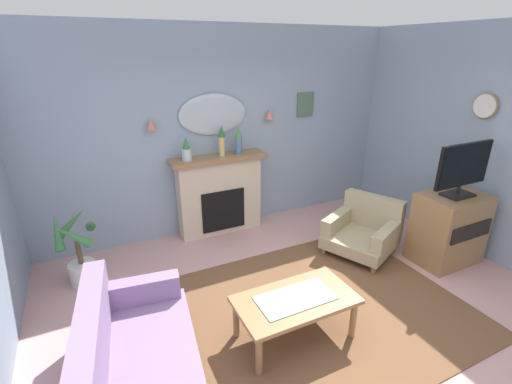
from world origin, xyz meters
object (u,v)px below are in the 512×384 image
mantel_vase_centre (222,139)px  tv_flatscreen (463,168)px  fireplace (220,195)px  floral_couch (129,363)px  potted_plant_corner_palm (79,253)px  mantel_vase_right (186,150)px  armchair_in_corner (364,229)px  framed_picture (305,104)px  coffee_table (295,303)px  mantel_vase_left (239,140)px  wall_mirror (213,114)px  tv_cabinet (448,228)px  wall_sconce_left (151,124)px  wall_sconce_right (270,114)px  wall_clock (485,106)px

mantel_vase_centre → tv_flatscreen: (2.24, -2.01, -0.15)m
fireplace → floral_couch: size_ratio=0.75×
potted_plant_corner_palm → mantel_vase_right: bearing=19.0°
armchair_in_corner → tv_flatscreen: size_ratio=1.28×
framed_picture → coffee_table: (-1.65, -2.48, -1.37)m
mantel_vase_left → wall_mirror: wall_mirror is taller
coffee_table → tv_cabinet: bearing=7.3°
fireplace → floral_couch: (-1.61, -2.30, -0.25)m
framed_picture → tv_cabinet: (0.79, -2.17, -1.30)m
wall_mirror → framed_picture: (1.50, 0.01, 0.04)m
floral_couch → wall_sconce_left: bearing=72.4°
coffee_table → framed_picture: bearing=56.4°
wall_sconce_left → wall_sconce_right: 1.70m
floral_couch → wall_mirror: bearing=56.6°
wall_clock → floral_couch: wall_clock is taller
mantel_vase_centre → tv_cabinet: mantel_vase_centre is taller
framed_picture → armchair_in_corner: 2.10m
mantel_vase_centre → wall_sconce_right: bearing=8.5°
wall_mirror → coffee_table: 2.81m
mantel_vase_left → wall_mirror: 0.49m
mantel_vase_right → mantel_vase_left: (0.75, 0.00, 0.05)m
wall_sconce_left → floral_couch: (-0.76, -2.39, -1.34)m
coffee_table → wall_clock: bearing=10.1°
mantel_vase_left → potted_plant_corner_palm: bearing=-167.2°
tv_flatscreen → armchair_in_corner: bearing=138.8°
wall_sconce_left → wall_sconce_right: same height
wall_sconce_right → framed_picture: size_ratio=0.39×
armchair_in_corner → floral_couch: bearing=-163.5°
mantel_vase_centre → potted_plant_corner_palm: (-1.96, -0.50, -1.00)m
armchair_in_corner → tv_cabinet: 1.01m
mantel_vase_right → coffee_table: mantel_vase_right is taller
mantel_vase_centre → mantel_vase_right: bearing=180.0°
coffee_table → mantel_vase_left: bearing=79.0°
wall_mirror → floral_couch: size_ratio=0.53×
mantel_vase_right → coffee_table: size_ratio=0.29×
fireplace → wall_sconce_right: bearing=6.2°
floral_couch → potted_plant_corner_palm: (-0.30, 1.77, 0.08)m
wall_sconce_left → tv_cabinet: 3.97m
wall_sconce_right → framed_picture: bearing=5.3°
mantel_vase_right → wall_mirror: 0.63m
wall_sconce_right → coffee_table: (-1.00, -2.42, -1.28)m
tv_flatscreen → wall_sconce_right: bearing=124.1°
mantel_vase_right → floral_couch: 2.73m
fireplace → mantel_vase_left: size_ratio=3.48×
mantel_vase_right → tv_cabinet: (2.74, -1.99, -0.85)m
tv_cabinet → wall_clock: bearing=22.8°
floral_couch → wall_sconce_right: bearing=44.2°
wall_sconce_right → wall_sconce_left: bearing=180.0°
fireplace → tv_cabinet: bearing=-41.3°
fireplace → floral_couch: bearing=-125.0°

